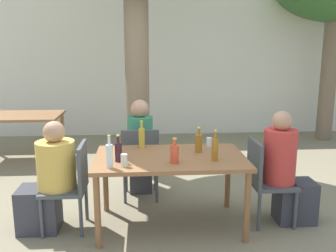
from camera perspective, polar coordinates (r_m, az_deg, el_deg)
ground_plane at (r=4.09m, az=0.31°, el=-14.82°), size 30.00×30.00×0.00m
cafe_building_wall at (r=7.85m, az=-2.04°, el=8.84°), size 10.00×0.08×2.80m
dining_table_front at (r=3.83m, az=0.32°, el=-5.76°), size 1.52×0.93×0.76m
dining_table_back at (r=6.54m, az=-21.53°, el=0.84°), size 1.28×0.89×0.76m
patio_chair_0 at (r=3.94m, az=-14.39°, el=-8.22°), size 0.44×0.44×0.90m
patio_chair_1 at (r=4.08m, az=14.49°, el=-7.52°), size 0.44×0.44×0.90m
patio_chair_2 at (r=4.53m, az=-4.21°, el=-5.15°), size 0.44×0.44×0.90m
person_seated_0 at (r=3.99m, az=-17.75°, el=-8.14°), size 0.59×0.38×1.14m
person_seated_1 at (r=4.15m, az=17.60°, el=-6.93°), size 0.57×0.34×1.21m
person_seated_2 at (r=4.75m, az=-4.22°, el=-3.91°), size 0.31×0.56×1.22m
oil_cruet_0 at (r=4.11m, az=-4.03°, el=-1.72°), size 0.07×0.07×0.30m
amber_bottle_1 at (r=3.93m, az=4.69°, el=-2.55°), size 0.07×0.07×0.27m
soda_bottle_2 at (r=3.57m, az=1.01°, el=-4.19°), size 0.08×0.08×0.25m
amber_bottle_3 at (r=3.66m, az=7.16°, el=-3.47°), size 0.06×0.06×0.31m
wine_bottle_4 at (r=3.64m, az=-7.58°, el=-3.83°), size 0.07×0.07×0.26m
water_bottle_5 at (r=3.46m, az=-8.91°, el=-4.44°), size 0.06×0.06×0.31m
drinking_glass_0 at (r=4.19m, az=6.28°, el=-2.42°), size 0.06×0.06×0.10m
drinking_glass_1 at (r=3.50m, az=-6.71°, el=-5.21°), size 0.06×0.06×0.12m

